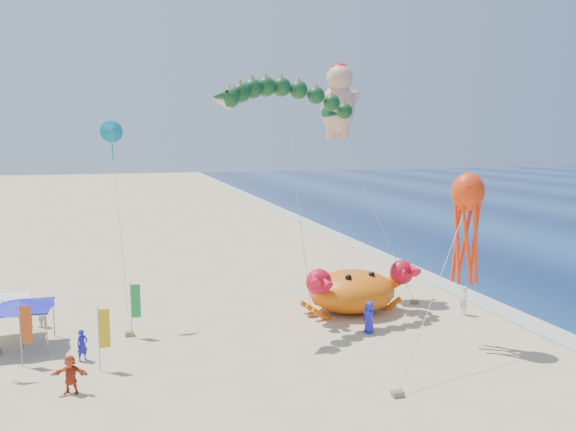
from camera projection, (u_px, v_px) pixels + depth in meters
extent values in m
plane|color=#D1B784|center=(330.00, 329.00, 32.96)|extent=(320.00, 320.00, 0.00)
plane|color=silver|center=(504.00, 311.00, 36.28)|extent=(320.00, 320.00, 0.00)
ellipsoid|color=#E0610B|center=(352.00, 291.00, 36.08)|extent=(6.22, 5.39, 2.69)
sphere|color=red|center=(314.00, 280.00, 34.01)|extent=(1.60, 1.60, 1.60)
sphere|color=black|center=(346.00, 277.00, 34.79)|extent=(0.41, 0.41, 0.41)
sphere|color=red|center=(403.00, 274.00, 35.68)|extent=(1.60, 1.60, 1.60)
sphere|color=black|center=(371.00, 275.00, 35.26)|extent=(0.41, 0.41, 0.41)
cone|color=#103C1C|center=(209.00, 98.00, 32.02)|extent=(1.38, 1.02, 1.13)
cylinder|color=#B2B2B2|center=(300.00, 215.00, 34.24)|extent=(1.50, 0.47, 12.65)
cube|color=olive|center=(311.00, 315.00, 35.10)|extent=(0.50, 0.35, 0.25)
ellipsoid|color=#E3AC8B|center=(338.00, 108.00, 38.90)|extent=(2.36, 1.94, 3.46)
sphere|color=#E3AC8B|center=(340.00, 78.00, 38.42)|extent=(1.81, 1.81, 1.81)
ellipsoid|color=red|center=(339.00, 69.00, 38.44)|extent=(1.17, 1.17, 0.82)
cylinder|color=#B2B2B2|center=(376.00, 214.00, 38.49)|extent=(4.15, 4.17, 11.64)
cube|color=olive|center=(415.00, 302.00, 37.89)|extent=(0.50, 0.35, 0.25)
ellipsoid|color=#FF390D|center=(468.00, 192.00, 29.22)|extent=(1.75, 1.57, 2.01)
cylinder|color=#B2B2B2|center=(436.00, 289.00, 26.76)|extent=(6.22, 4.66, 7.62)
cube|color=olive|center=(398.00, 394.00, 24.23)|extent=(0.50, 0.35, 0.25)
cylinder|color=gray|center=(47.00, 335.00, 28.75)|extent=(0.06, 0.06, 2.20)
cylinder|color=gray|center=(54.00, 318.00, 31.51)|extent=(0.06, 0.06, 2.20)
cube|color=#1615BB|center=(20.00, 307.00, 29.57)|extent=(3.14, 3.14, 0.08)
cone|color=#1615BB|center=(19.00, 303.00, 29.54)|extent=(3.46, 3.46, 0.45)
cylinder|color=gray|center=(22.00, 328.00, 29.70)|extent=(0.06, 0.06, 2.20)
cylinder|color=gray|center=(31.00, 312.00, 32.56)|extent=(0.06, 0.06, 2.20)
cylinder|color=gray|center=(99.00, 339.00, 26.72)|extent=(0.05, 0.05, 3.20)
cube|color=gold|center=(105.00, 328.00, 26.73)|extent=(0.50, 0.04, 1.90)
cylinder|color=gray|center=(20.00, 335.00, 27.24)|extent=(0.05, 0.05, 3.20)
cube|color=#B84617|center=(26.00, 325.00, 27.25)|extent=(0.50, 0.04, 1.90)
cylinder|color=gray|center=(131.00, 310.00, 31.23)|extent=(0.05, 0.05, 3.20)
cube|color=#18903F|center=(136.00, 301.00, 31.24)|extent=(0.50, 0.04, 1.90)
imported|color=#2B8240|center=(21.00, 313.00, 33.36)|extent=(0.84, 1.14, 1.58)
imported|color=#1C1BA2|center=(82.00, 345.00, 28.07)|extent=(0.70, 0.65, 1.62)
imported|color=silver|center=(464.00, 301.00, 35.41)|extent=(0.48, 0.70, 1.85)
imported|color=#2323CD|center=(369.00, 317.00, 32.15)|extent=(0.61, 0.92, 1.86)
imported|color=white|center=(39.00, 313.00, 33.13)|extent=(0.99, 1.07, 1.77)
imported|color=#B83B1D|center=(70.00, 374.00, 24.46)|extent=(1.67, 0.89, 1.72)
cone|color=#0E819C|center=(112.00, 131.00, 32.74)|extent=(1.30, 0.51, 1.32)
cylinder|color=#B2B2B2|center=(120.00, 232.00, 32.16)|extent=(0.55, 3.04, 11.28)
cube|color=olive|center=(128.00, 335.00, 31.57)|extent=(0.50, 0.35, 0.25)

